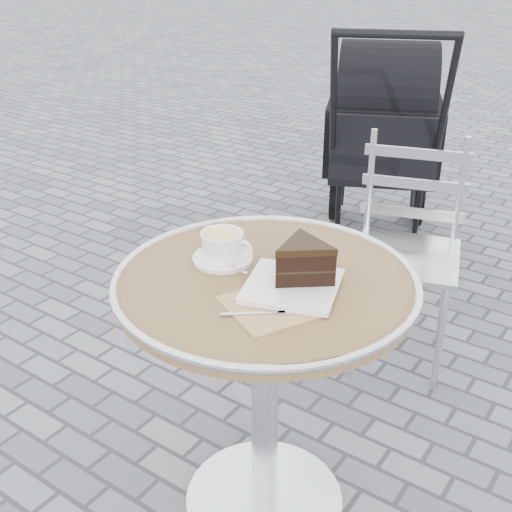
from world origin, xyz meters
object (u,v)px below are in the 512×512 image
Objects in this scene: cappuccino_set at (223,249)px; cake_plate_set at (300,267)px; baby_stroller at (382,146)px; cafe_table at (265,337)px; bistro_chair at (409,225)px.

cake_plate_set is at bearing -14.08° from cappuccino_set.
cappuccino_set is at bearing -102.68° from baby_stroller.
cafe_table is at bearing -98.69° from baby_stroller.
cake_plate_set is at bearing -96.07° from baby_stroller.
cafe_table is at bearing -106.31° from bistro_chair.
baby_stroller is at bearing 103.00° from bistro_chair.
cappuccino_set is 0.14× the size of baby_stroller.
cake_plate_set is at bearing 7.19° from cafe_table.
cake_plate_set reaches higher than cafe_table.
baby_stroller is at bearing 106.19° from cafe_table.
cake_plate_set reaches higher than cappuccino_set.
cappuccino_set is 0.50× the size of cake_plate_set.
cafe_table is 4.44× the size of cappuccino_set.
baby_stroller is (-0.52, 1.78, -0.05)m from cafe_table.
cappuccino_set is 0.20× the size of bistro_chair.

